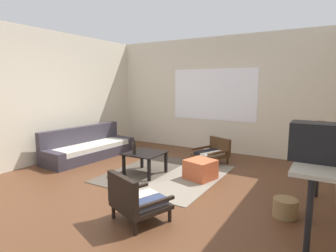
{
  "coord_description": "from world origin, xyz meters",
  "views": [
    {
      "loc": [
        2.45,
        -3.22,
        1.6
      ],
      "look_at": [
        -0.03,
        0.94,
        0.87
      ],
      "focal_mm": 29.5,
      "sensor_mm": 36.0,
      "label": 1
    }
  ],
  "objects_px": {
    "wicker_basket": "(285,208)",
    "armchair_by_window": "(213,152)",
    "crt_television": "(317,142)",
    "armchair_striped_foreground": "(135,200)",
    "couch": "(89,148)",
    "clay_vase": "(319,138)",
    "glass_bottle": "(134,148)",
    "coffee_table": "(145,156)",
    "ottoman_orange": "(200,170)",
    "console_shelf": "(316,162)"
  },
  "relations": [
    {
      "from": "wicker_basket",
      "to": "armchair_by_window",
      "type": "bearing_deg",
      "value": 133.03
    },
    {
      "from": "crt_television",
      "to": "armchair_striped_foreground",
      "type": "bearing_deg",
      "value": -154.85
    },
    {
      "from": "couch",
      "to": "armchair_by_window",
      "type": "relative_size",
      "value": 2.71
    },
    {
      "from": "clay_vase",
      "to": "couch",
      "type": "bearing_deg",
      "value": 177.06
    },
    {
      "from": "armchair_by_window",
      "to": "clay_vase",
      "type": "height_order",
      "value": "clay_vase"
    },
    {
      "from": "wicker_basket",
      "to": "glass_bottle",
      "type": "bearing_deg",
      "value": 173.75
    },
    {
      "from": "wicker_basket",
      "to": "coffee_table",
      "type": "bearing_deg",
      "value": 169.47
    },
    {
      "from": "crt_television",
      "to": "wicker_basket",
      "type": "xyz_separation_m",
      "value": [
        -0.28,
        0.2,
        -0.89
      ]
    },
    {
      "from": "coffee_table",
      "to": "glass_bottle",
      "type": "distance_m",
      "value": 0.26
    },
    {
      "from": "armchair_striped_foreground",
      "to": "wicker_basket",
      "type": "height_order",
      "value": "armchair_striped_foreground"
    },
    {
      "from": "crt_television",
      "to": "glass_bottle",
      "type": "bearing_deg",
      "value": 170.4
    },
    {
      "from": "crt_television",
      "to": "ottoman_orange",
      "type": "bearing_deg",
      "value": 152.17
    },
    {
      "from": "armchair_striped_foreground",
      "to": "ottoman_orange",
      "type": "xyz_separation_m",
      "value": [
        0.04,
        1.74,
        -0.11
      ]
    },
    {
      "from": "console_shelf",
      "to": "crt_television",
      "type": "relative_size",
      "value": 3.33
    },
    {
      "from": "coffee_table",
      "to": "crt_television",
      "type": "distance_m",
      "value": 2.84
    },
    {
      "from": "armchair_by_window",
      "to": "glass_bottle",
      "type": "distance_m",
      "value": 1.73
    },
    {
      "from": "crt_television",
      "to": "clay_vase",
      "type": "height_order",
      "value": "crt_television"
    },
    {
      "from": "ottoman_orange",
      "to": "clay_vase",
      "type": "distance_m",
      "value": 1.9
    },
    {
      "from": "couch",
      "to": "clay_vase",
      "type": "distance_m",
      "value": 4.49
    },
    {
      "from": "console_shelf",
      "to": "clay_vase",
      "type": "distance_m",
      "value": 0.48
    },
    {
      "from": "wicker_basket",
      "to": "ottoman_orange",
      "type": "bearing_deg",
      "value": 153.65
    },
    {
      "from": "armchair_striped_foreground",
      "to": "glass_bottle",
      "type": "relative_size",
      "value": 2.94
    },
    {
      "from": "console_shelf",
      "to": "clay_vase",
      "type": "relative_size",
      "value": 5.02
    },
    {
      "from": "armchair_striped_foreground",
      "to": "glass_bottle",
      "type": "xyz_separation_m",
      "value": [
        -1.01,
        1.3,
        0.23
      ]
    },
    {
      "from": "armchair_by_window",
      "to": "console_shelf",
      "type": "relative_size",
      "value": 0.45
    },
    {
      "from": "couch",
      "to": "wicker_basket",
      "type": "xyz_separation_m",
      "value": [
        4.14,
        -0.75,
        -0.1
      ]
    },
    {
      "from": "armchair_striped_foreground",
      "to": "glass_bottle",
      "type": "height_order",
      "value": "glass_bottle"
    },
    {
      "from": "glass_bottle",
      "to": "couch",
      "type": "bearing_deg",
      "value": 163.85
    },
    {
      "from": "console_shelf",
      "to": "wicker_basket",
      "type": "height_order",
      "value": "console_shelf"
    },
    {
      "from": "crt_television",
      "to": "clay_vase",
      "type": "distance_m",
      "value": 0.72
    },
    {
      "from": "armchair_striped_foreground",
      "to": "crt_television",
      "type": "xyz_separation_m",
      "value": [
        1.77,
        0.83,
        0.72
      ]
    },
    {
      "from": "console_shelf",
      "to": "clay_vase",
      "type": "height_order",
      "value": "clay_vase"
    },
    {
      "from": "console_shelf",
      "to": "wicker_basket",
      "type": "relative_size",
      "value": 6.01
    },
    {
      "from": "ottoman_orange",
      "to": "console_shelf",
      "type": "bearing_deg",
      "value": -19.88
    },
    {
      "from": "ottoman_orange",
      "to": "console_shelf",
      "type": "xyz_separation_m",
      "value": [
        1.73,
        -0.63,
        0.54
      ]
    },
    {
      "from": "armchair_by_window",
      "to": "crt_television",
      "type": "distance_m",
      "value": 2.83
    },
    {
      "from": "glass_bottle",
      "to": "crt_television",
      "type": "bearing_deg",
      "value": -9.6
    },
    {
      "from": "glass_bottle",
      "to": "coffee_table",
      "type": "bearing_deg",
      "value": 58.69
    },
    {
      "from": "console_shelf",
      "to": "wicker_basket",
      "type": "xyz_separation_m",
      "value": [
        -0.29,
        -0.09,
        -0.6
      ]
    },
    {
      "from": "couch",
      "to": "armchair_striped_foreground",
      "type": "bearing_deg",
      "value": -33.84
    },
    {
      "from": "wicker_basket",
      "to": "clay_vase",
      "type": "bearing_deg",
      "value": 61.07
    },
    {
      "from": "couch",
      "to": "crt_television",
      "type": "distance_m",
      "value": 4.59
    },
    {
      "from": "armchair_by_window",
      "to": "coffee_table",
      "type": "bearing_deg",
      "value": -120.68
    },
    {
      "from": "ottoman_orange",
      "to": "couch",
      "type": "bearing_deg",
      "value": 179.28
    },
    {
      "from": "armchair_by_window",
      "to": "crt_television",
      "type": "relative_size",
      "value": 1.5
    },
    {
      "from": "coffee_table",
      "to": "armchair_by_window",
      "type": "height_order",
      "value": "armchair_by_window"
    },
    {
      "from": "ottoman_orange",
      "to": "armchair_striped_foreground",
      "type": "bearing_deg",
      "value": -91.47
    },
    {
      "from": "armchair_by_window",
      "to": "wicker_basket",
      "type": "height_order",
      "value": "armchair_by_window"
    },
    {
      "from": "clay_vase",
      "to": "coffee_table",
      "type": "bearing_deg",
      "value": -178.39
    },
    {
      "from": "couch",
      "to": "console_shelf",
      "type": "xyz_separation_m",
      "value": [
        4.43,
        -0.66,
        0.5
      ]
    }
  ]
}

